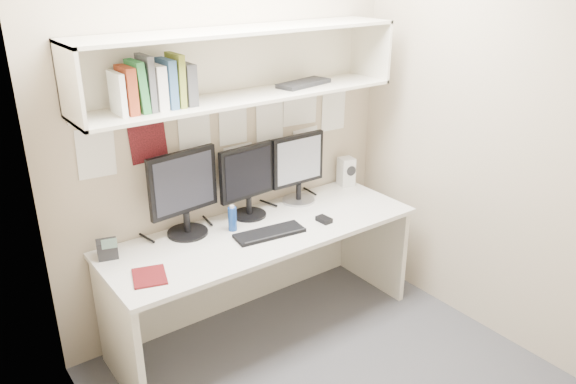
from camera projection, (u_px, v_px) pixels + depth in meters
floor at (326, 380)px, 3.28m from camera, size 2.40×2.00×0.01m
wall_back at (230, 127)px, 3.53m from camera, size 2.40×0.02×2.60m
wall_front at (513, 250)px, 2.04m from camera, size 2.40×0.02×2.60m
wall_left at (92, 238)px, 2.13m from camera, size 0.02×2.00×2.60m
wall_right at (482, 132)px, 3.44m from camera, size 0.02×2.00×2.60m
desk at (263, 279)px, 3.62m from camera, size 2.00×0.70×0.73m
overhead_hutch at (239, 63)px, 3.26m from camera, size 2.00×0.38×0.40m
pinned_papers at (231, 135)px, 3.54m from camera, size 1.92×0.01×0.48m
monitor_left at (184, 191)px, 3.32m from camera, size 0.45×0.25×0.52m
monitor_center at (247, 179)px, 3.57m from camera, size 0.41×0.22×0.47m
monitor_right at (298, 166)px, 3.79m from camera, size 0.41×0.22×0.47m
keyboard at (270, 233)px, 3.40m from camera, size 0.45×0.21×0.02m
mouse at (324, 220)px, 3.57m from camera, size 0.07×0.10×0.03m
speaker at (346, 171)px, 4.13m from camera, size 0.12×0.13×0.21m
blue_bottle at (232, 218)px, 3.44m from camera, size 0.05×0.05×0.17m
maroon_notebook at (149, 276)px, 2.95m from camera, size 0.22×0.25×0.01m
desk_phone at (107, 249)px, 3.13m from camera, size 0.13×0.12×0.13m
book_stack at (154, 86)px, 2.94m from camera, size 0.43×0.18×0.29m
hutch_tray at (304, 83)px, 3.54m from camera, size 0.40×0.22×0.03m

